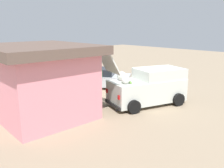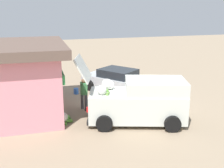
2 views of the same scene
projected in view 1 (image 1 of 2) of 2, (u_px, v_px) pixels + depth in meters
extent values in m
plane|color=gray|center=(131.00, 96.00, 14.58)|extent=(60.00, 60.00, 0.00)
cube|color=pink|center=(40.00, 85.00, 11.09)|extent=(4.60, 3.79, 2.92)
cube|color=green|center=(74.00, 68.00, 12.20)|extent=(4.31, 0.20, 0.36)
cube|color=black|center=(84.00, 91.00, 11.84)|extent=(0.90, 0.08, 2.00)
cube|color=white|center=(63.00, 60.00, 12.84)|extent=(1.50, 0.09, 0.60)
cube|color=brown|center=(37.00, 49.00, 10.70)|extent=(5.33, 4.53, 0.38)
cube|color=silver|center=(147.00, 90.00, 12.83)|extent=(2.88, 4.35, 1.17)
cube|color=silver|center=(159.00, 73.00, 12.96)|extent=(2.35, 2.88, 0.56)
cube|color=black|center=(177.00, 72.00, 13.47)|extent=(1.45, 0.52, 0.42)
cube|color=silver|center=(108.00, 63.00, 11.50)|extent=(1.68, 1.02, 0.98)
ellipsoid|color=silver|center=(124.00, 76.00, 12.57)|extent=(0.47, 0.39, 0.39)
ellipsoid|color=silver|center=(125.00, 80.00, 11.77)|extent=(0.46, 0.39, 0.39)
ellipsoid|color=silver|center=(122.00, 76.00, 12.49)|extent=(0.56, 0.46, 0.46)
cylinder|color=#699B41|center=(130.00, 82.00, 11.87)|extent=(0.27, 0.23, 0.11)
cylinder|color=#579933|center=(124.00, 81.00, 12.20)|extent=(0.19, 0.27, 0.10)
cube|color=black|center=(113.00, 105.00, 12.09)|extent=(1.62, 0.58, 0.16)
cube|color=red|center=(119.00, 98.00, 11.35)|extent=(0.15, 0.10, 0.20)
cube|color=red|center=(107.00, 91.00, 12.55)|extent=(0.15, 0.10, 0.20)
cylinder|color=black|center=(178.00, 100.00, 12.68)|extent=(0.41, 0.71, 0.67)
cylinder|color=black|center=(157.00, 91.00, 14.34)|extent=(0.41, 0.71, 0.67)
cylinder|color=black|center=(134.00, 107.00, 11.53)|extent=(0.41, 0.71, 0.67)
cylinder|color=black|center=(116.00, 97.00, 13.19)|extent=(0.41, 0.71, 0.67)
cube|color=#B2B7BC|center=(99.00, 80.00, 16.62)|extent=(4.41, 3.94, 0.68)
cube|color=#1E2328|center=(99.00, 71.00, 16.49)|extent=(2.54, 2.46, 0.46)
cylinder|color=black|center=(84.00, 79.00, 17.82)|extent=(0.64, 0.56, 0.63)
cylinder|color=black|center=(75.00, 85.00, 15.99)|extent=(0.64, 0.56, 0.63)
cylinder|color=black|center=(122.00, 80.00, 17.35)|extent=(0.64, 0.56, 0.63)
cylinder|color=black|center=(118.00, 87.00, 15.52)|extent=(0.64, 0.56, 0.63)
cylinder|color=#4C4C51|center=(97.00, 96.00, 13.12)|extent=(0.15, 0.15, 0.79)
cylinder|color=#4C4C51|center=(92.00, 95.00, 13.26)|extent=(0.15, 0.15, 0.79)
cylinder|color=#4C9959|center=(94.00, 84.00, 13.03)|extent=(0.44, 0.44, 0.56)
sphere|color=brown|center=(94.00, 77.00, 12.94)|extent=(0.21, 0.21, 0.21)
cylinder|color=#4C9959|center=(98.00, 84.00, 12.93)|extent=(0.09, 0.09, 0.53)
cylinder|color=#4C9959|center=(90.00, 83.00, 13.12)|extent=(0.09, 0.09, 0.53)
cylinder|color=#4C4C51|center=(118.00, 101.00, 12.23)|extent=(0.15, 0.15, 0.80)
cylinder|color=#4C4C51|center=(117.00, 103.00, 11.90)|extent=(0.15, 0.15, 0.80)
cylinder|color=silver|center=(122.00, 92.00, 11.90)|extent=(0.73, 0.67, 0.59)
sphere|color=tan|center=(129.00, 88.00, 11.79)|extent=(0.22, 0.22, 0.22)
cylinder|color=silver|center=(127.00, 93.00, 12.11)|extent=(0.09, 0.09, 0.54)
cylinder|color=silver|center=(126.00, 95.00, 11.65)|extent=(0.09, 0.09, 0.54)
ellipsoid|color=silver|center=(90.00, 109.00, 11.59)|extent=(0.68, 0.54, 0.42)
cylinder|color=#529935|center=(97.00, 111.00, 11.69)|extent=(0.16, 0.29, 0.14)
cylinder|color=#6BAD35|center=(94.00, 111.00, 11.73)|extent=(0.30, 0.27, 0.16)
cylinder|color=#59AF3B|center=(95.00, 114.00, 11.42)|extent=(0.27, 0.25, 0.11)
cylinder|color=#70AE47|center=(86.00, 111.00, 11.70)|extent=(0.27, 0.31, 0.15)
cylinder|color=#58B23C|center=(93.00, 110.00, 11.92)|extent=(0.29, 0.16, 0.16)
cylinder|color=blue|center=(68.00, 91.00, 15.12)|extent=(0.28, 0.28, 0.33)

